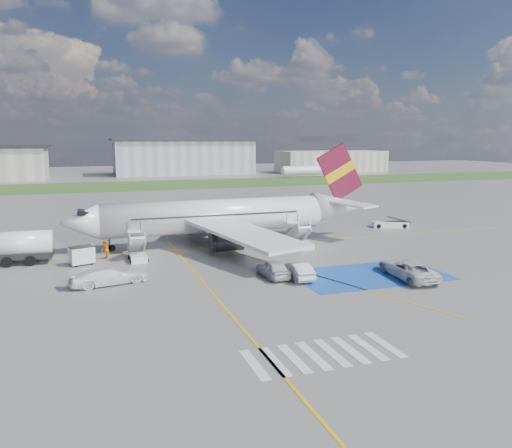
# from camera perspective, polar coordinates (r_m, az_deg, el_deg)

# --- Properties ---
(ground) EXTENTS (400.00, 400.00, 0.00)m
(ground) POSITION_cam_1_polar(r_m,az_deg,el_deg) (46.52, -0.41, -5.70)
(ground) COLOR #60605E
(ground) RESTS_ON ground
(grass_strip) EXTENTS (400.00, 30.00, 0.01)m
(grass_strip) POSITION_cam_1_polar(r_m,az_deg,el_deg) (138.78, -13.17, 4.31)
(grass_strip) COLOR #2D4C1E
(grass_strip) RESTS_ON ground
(taxiway_line_main) EXTENTS (120.00, 0.20, 0.01)m
(taxiway_line_main) POSITION_cam_1_polar(r_m,az_deg,el_deg) (57.68, -4.26, -2.69)
(taxiway_line_main) COLOR gold
(taxiway_line_main) RESTS_ON ground
(taxiway_line_cross) EXTENTS (0.20, 60.00, 0.01)m
(taxiway_line_cross) POSITION_cam_1_polar(r_m,az_deg,el_deg) (35.98, -2.87, -10.36)
(taxiway_line_cross) COLOR gold
(taxiway_line_cross) RESTS_ON ground
(taxiway_line_diag) EXTENTS (20.71, 56.45, 0.01)m
(taxiway_line_diag) POSITION_cam_1_polar(r_m,az_deg,el_deg) (57.68, -4.26, -2.69)
(taxiway_line_diag) COLOR gold
(taxiway_line_diag) RESTS_ON ground
(staging_box) EXTENTS (14.00, 8.00, 0.01)m
(staging_box) POSITION_cam_1_polar(r_m,az_deg,el_deg) (47.20, 12.82, -5.71)
(staging_box) COLOR #1B4AA3
(staging_box) RESTS_ON ground
(crosswalk) EXTENTS (9.00, 4.00, 0.01)m
(crosswalk) POSITION_cam_1_polar(r_m,az_deg,el_deg) (30.16, 7.63, -14.52)
(crosswalk) COLOR silver
(crosswalk) RESTS_ON ground
(terminal_centre) EXTENTS (48.00, 18.00, 12.00)m
(terminal_centre) POSITION_cam_1_polar(r_m,az_deg,el_deg) (180.89, -8.26, 7.56)
(terminal_centre) COLOR gray
(terminal_centre) RESTS_ON ground
(terminal_east) EXTENTS (40.00, 16.00, 8.00)m
(terminal_east) POSITION_cam_1_polar(r_m,az_deg,el_deg) (192.68, 8.56, 7.08)
(terminal_east) COLOR gray
(terminal_east) RESTS_ON ground
(airliner) EXTENTS (36.81, 32.95, 11.92)m
(airliner) POSITION_cam_1_polar(r_m,az_deg,el_deg) (59.35, -3.39, 0.99)
(airliner) COLOR silver
(airliner) RESTS_ON ground
(airstairs_fwd) EXTENTS (1.90, 5.20, 3.60)m
(airstairs_fwd) POSITION_cam_1_polar(r_m,az_deg,el_deg) (52.73, -13.36, -3.42)
(airstairs_fwd) COLOR silver
(airstairs_fwd) RESTS_ON ground
(airstairs_aft) EXTENTS (1.90, 5.20, 3.60)m
(airstairs_aft) POSITION_cam_1_polar(r_m,az_deg,el_deg) (57.48, 5.30, -2.12)
(airstairs_aft) COLOR silver
(airstairs_aft) RESTS_ON ground
(fuel_tanker) EXTENTS (9.86, 3.41, 3.30)m
(fuel_tanker) POSITION_cam_1_polar(r_m,az_deg,el_deg) (55.43, -27.09, -2.79)
(fuel_tanker) COLOR black
(fuel_tanker) RESTS_ON ground
(gpu_cart) EXTENTS (2.59, 2.07, 1.89)m
(gpu_cart) POSITION_cam_1_polar(r_m,az_deg,el_deg) (52.50, -19.31, -3.51)
(gpu_cart) COLOR silver
(gpu_cart) RESTS_ON ground
(belt_loader) EXTENTS (5.47, 3.17, 1.58)m
(belt_loader) POSITION_cam_1_polar(r_m,az_deg,el_deg) (73.13, 15.11, -0.06)
(belt_loader) COLOR silver
(belt_loader) RESTS_ON ground
(car_silver_a) EXTENTS (2.01, 4.69, 1.58)m
(car_silver_a) POSITION_cam_1_polar(r_m,az_deg,el_deg) (45.25, 1.97, -5.10)
(car_silver_a) COLOR silver
(car_silver_a) RESTS_ON ground
(car_silver_b) EXTENTS (1.85, 4.71, 1.53)m
(car_silver_b) POSITION_cam_1_polar(r_m,az_deg,el_deg) (44.90, 4.81, -5.29)
(car_silver_b) COLOR #AEB1B5
(car_silver_b) RESTS_ON ground
(van_white_a) EXTENTS (3.22, 5.94, 2.14)m
(van_white_a) POSITION_cam_1_polar(r_m,az_deg,el_deg) (47.01, 16.95, -4.62)
(van_white_a) COLOR silver
(van_white_a) RESTS_ON ground
(van_white_b) EXTENTS (5.28, 2.96, 1.95)m
(van_white_b) POSITION_cam_1_polar(r_m,az_deg,el_deg) (44.71, -16.46, -5.44)
(van_white_b) COLOR white
(van_white_b) RESTS_ON ground
(crew_fwd) EXTENTS (0.79, 0.65, 1.87)m
(crew_fwd) POSITION_cam_1_polar(r_m,az_deg,el_deg) (53.54, -18.19, -3.11)
(crew_fwd) COLOR orange
(crew_fwd) RESTS_ON ground
(crew_nose) EXTENTS (0.85, 1.04, 1.98)m
(crew_nose) POSITION_cam_1_polar(r_m,az_deg,el_deg) (54.23, -16.86, -2.82)
(crew_nose) COLOR orange
(crew_nose) RESTS_ON ground
(crew_aft) EXTENTS (0.86, 1.18, 1.86)m
(crew_aft) POSITION_cam_1_polar(r_m,az_deg,el_deg) (57.62, 1.94, -1.75)
(crew_aft) COLOR orange
(crew_aft) RESTS_ON ground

